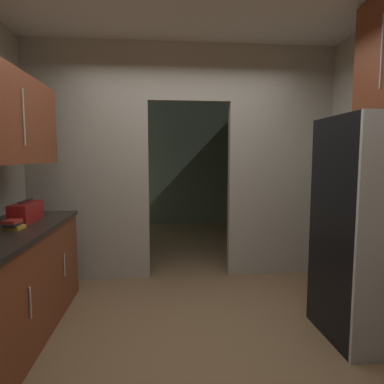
# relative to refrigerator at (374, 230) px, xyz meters

# --- Properties ---
(ground) EXTENTS (20.00, 20.00, 0.00)m
(ground) POSITION_rel_refrigerator_xyz_m (-1.40, 0.06, -0.88)
(ground) COLOR brown
(kitchen_partition) EXTENTS (3.63, 0.12, 2.77)m
(kitchen_partition) POSITION_rel_refrigerator_xyz_m (-1.42, 1.57, 0.59)
(kitchen_partition) COLOR #ADA899
(kitchen_partition) RESTS_ON ground
(adjoining_room_shell) EXTENTS (3.63, 3.39, 2.77)m
(adjoining_room_shell) POSITION_rel_refrigerator_xyz_m (-1.40, 3.83, 0.50)
(adjoining_room_shell) COLOR slate
(adjoining_room_shell) RESTS_ON ground
(refrigerator) EXTENTS (0.72, 0.75, 1.77)m
(refrigerator) POSITION_rel_refrigerator_xyz_m (0.00, 0.00, 0.00)
(refrigerator) COLOR black
(refrigerator) RESTS_ON ground
(lower_cabinet_run) EXTENTS (0.65, 1.86, 0.89)m
(lower_cabinet_run) POSITION_rel_refrigerator_xyz_m (-2.89, 0.24, -0.44)
(lower_cabinet_run) COLOR brown
(lower_cabinet_run) RESTS_ON ground
(boombox) EXTENTS (0.17, 0.44, 0.19)m
(boombox) POSITION_rel_refrigerator_xyz_m (-2.86, 0.58, 0.09)
(boombox) COLOR maroon
(boombox) RESTS_ON lower_cabinet_run
(book_stack) EXTENTS (0.15, 0.16, 0.07)m
(book_stack) POSITION_rel_refrigerator_xyz_m (-2.84, 0.26, 0.04)
(book_stack) COLOR gold
(book_stack) RESTS_ON lower_cabinet_run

